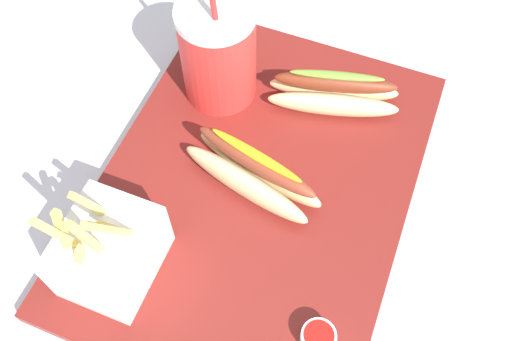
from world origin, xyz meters
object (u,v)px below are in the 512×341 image
(fries_basket, at_px, (109,252))
(ketchup_cup_1, at_px, (318,337))
(soda_cup, at_px, (218,52))
(hot_dog_1, at_px, (251,173))
(hot_dog_2, at_px, (334,93))

(fries_basket, xyz_separation_m, ketchup_cup_1, (-0.00, 0.23, -0.03))
(soda_cup, height_order, ketchup_cup_1, soda_cup)
(hot_dog_1, bearing_deg, soda_cup, -142.80)
(hot_dog_2, bearing_deg, ketchup_cup_1, 14.92)
(fries_basket, distance_m, ketchup_cup_1, 0.23)
(soda_cup, distance_m, fries_basket, 0.27)
(fries_basket, relative_size, hot_dog_1, 0.86)
(hot_dog_1, relative_size, ketchup_cup_1, 4.90)
(soda_cup, distance_m, ketchup_cup_1, 0.35)
(hot_dog_2, bearing_deg, fries_basket, -26.89)
(fries_basket, relative_size, ketchup_cup_1, 4.21)
(soda_cup, height_order, hot_dog_2, soda_cup)
(soda_cup, xyz_separation_m, hot_dog_1, (0.12, 0.09, -0.04))
(hot_dog_2, distance_m, ketchup_cup_1, 0.30)
(fries_basket, bearing_deg, soda_cup, 178.42)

